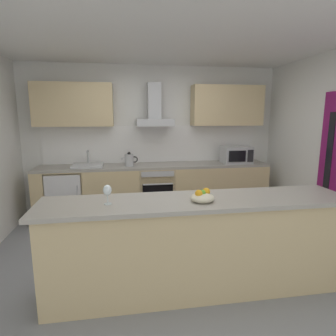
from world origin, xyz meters
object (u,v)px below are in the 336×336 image
(refrigerator, at_px, (67,195))
(range_hood, at_px, (154,113))
(microwave, at_px, (236,155))
(kettle, at_px, (129,160))
(fruit_bowl, at_px, (202,197))
(sink, at_px, (88,165))
(oven, at_px, (156,190))
(wine_glass, at_px, (107,191))

(refrigerator, xyz_separation_m, range_hood, (1.50, 0.13, 1.36))
(microwave, distance_m, kettle, 1.89)
(refrigerator, xyz_separation_m, fruit_bowl, (1.66, -2.31, 0.57))
(refrigerator, height_order, kettle, kettle)
(range_hood, distance_m, fruit_bowl, 2.57)
(sink, distance_m, range_hood, 1.43)
(oven, bearing_deg, fruit_bowl, -85.86)
(wine_glass, xyz_separation_m, fruit_bowl, (0.86, -0.05, -0.08))
(wine_glass, bearing_deg, sink, 101.04)
(range_hood, bearing_deg, refrigerator, -174.95)
(oven, relative_size, range_hood, 1.11)
(microwave, height_order, kettle, microwave)
(microwave, xyz_separation_m, wine_glass, (-2.14, -2.23, 0.03))
(sink, height_order, fruit_bowl, sink)
(kettle, height_order, range_hood, range_hood)
(sink, bearing_deg, refrigerator, -177.83)
(kettle, distance_m, wine_glass, 2.24)
(wine_glass, bearing_deg, kettle, 83.78)
(kettle, bearing_deg, wine_glass, -96.22)
(kettle, bearing_deg, microwave, 0.18)
(sink, xyz_separation_m, fruit_bowl, (1.30, -2.32, 0.07))
(refrigerator, relative_size, sink, 1.70)
(refrigerator, bearing_deg, microwave, -0.49)
(fruit_bowl, bearing_deg, sink, 119.27)
(kettle, distance_m, range_hood, 0.92)
(microwave, relative_size, kettle, 1.73)
(kettle, bearing_deg, sink, 176.27)
(oven, relative_size, microwave, 1.60)
(refrigerator, xyz_separation_m, sink, (0.36, 0.01, 0.50))
(oven, xyz_separation_m, refrigerator, (-1.50, -0.00, -0.03))
(oven, height_order, range_hood, range_hood)
(sink, distance_m, wine_glass, 2.32)
(wine_glass, relative_size, fruit_bowl, 0.81)
(kettle, relative_size, fruit_bowl, 1.31)
(kettle, bearing_deg, fruit_bowl, -74.86)
(oven, height_order, kettle, kettle)
(microwave, height_order, wine_glass, microwave)
(oven, height_order, microwave, microwave)
(refrigerator, relative_size, wine_glass, 4.78)
(microwave, distance_m, sink, 2.58)
(refrigerator, bearing_deg, sink, 2.17)
(fruit_bowl, bearing_deg, oven, 94.14)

